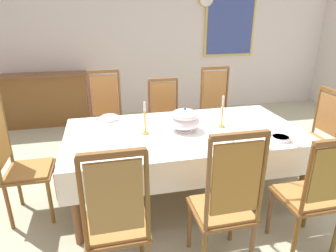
% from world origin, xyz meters
% --- Properties ---
extents(ground, '(7.77, 5.81, 0.04)m').
position_xyz_m(ground, '(0.00, 0.00, -0.02)').
color(ground, '#B0AF92').
extents(back_wall, '(7.77, 0.08, 3.05)m').
position_xyz_m(back_wall, '(0.00, 2.94, 1.52)').
color(back_wall, silver).
rests_on(back_wall, ground).
extents(dining_table, '(2.37, 1.24, 0.76)m').
position_xyz_m(dining_table, '(0.00, -0.08, 0.69)').
color(dining_table, brown).
rests_on(dining_table, ground).
extents(tablecloth, '(2.39, 1.26, 0.30)m').
position_xyz_m(tablecloth, '(0.00, -0.08, 0.70)').
color(tablecloth, white).
rests_on(tablecloth, dining_table).
extents(chair_south_a, '(0.44, 0.42, 1.15)m').
position_xyz_m(chair_south_a, '(-0.76, -1.11, 0.59)').
color(chair_south_a, brown).
rests_on(chair_south_a, ground).
extents(chair_north_a, '(0.44, 0.42, 1.21)m').
position_xyz_m(chair_north_a, '(-0.76, 0.95, 0.61)').
color(chair_north_a, brown).
rests_on(chair_north_a, ground).
extents(chair_south_b, '(0.44, 0.42, 1.20)m').
position_xyz_m(chair_south_b, '(0.02, -1.11, 0.60)').
color(chair_south_b, brown).
rests_on(chair_south_b, ground).
extents(chair_north_b, '(0.44, 0.42, 1.07)m').
position_xyz_m(chair_north_b, '(0.02, 0.94, 0.56)').
color(chair_north_b, brown).
rests_on(chair_north_b, ground).
extents(chair_south_c, '(0.44, 0.42, 1.08)m').
position_xyz_m(chair_south_c, '(0.77, -1.10, 0.56)').
color(chair_south_c, brown).
rests_on(chair_south_c, ground).
extents(chair_north_c, '(0.44, 0.42, 1.20)m').
position_xyz_m(chair_north_c, '(0.77, 0.95, 0.60)').
color(chair_north_c, brown).
rests_on(chair_north_c, ground).
extents(chair_head_west, '(0.42, 0.44, 1.20)m').
position_xyz_m(chair_head_west, '(-1.60, -0.08, 0.60)').
color(chair_head_west, brown).
rests_on(chair_head_west, ground).
extents(chair_head_east, '(0.42, 0.44, 1.10)m').
position_xyz_m(chair_head_east, '(1.59, -0.08, 0.57)').
color(chair_head_east, brown).
rests_on(chair_head_east, ground).
extents(soup_tureen, '(0.31, 0.31, 0.24)m').
position_xyz_m(soup_tureen, '(-0.00, -0.08, 0.88)').
color(soup_tureen, white).
rests_on(soup_tureen, tablecloth).
extents(candlestick_west, '(0.07, 0.07, 0.33)m').
position_xyz_m(candlestick_west, '(-0.41, -0.08, 0.89)').
color(candlestick_west, gold).
rests_on(candlestick_west, tablecloth).
extents(candlestick_east, '(0.07, 0.07, 0.34)m').
position_xyz_m(candlestick_east, '(0.41, -0.08, 0.90)').
color(candlestick_east, gold).
rests_on(candlestick_east, tablecloth).
extents(bowl_near_left, '(0.19, 0.19, 0.05)m').
position_xyz_m(bowl_near_left, '(-0.74, 0.42, 0.79)').
color(bowl_near_left, white).
rests_on(bowl_near_left, tablecloth).
extents(bowl_near_right, '(0.18, 0.18, 0.04)m').
position_xyz_m(bowl_near_right, '(0.82, -0.52, 0.78)').
color(bowl_near_right, white).
rests_on(bowl_near_right, tablecloth).
extents(spoon_primary, '(0.06, 0.17, 0.01)m').
position_xyz_m(spoon_primary, '(-0.87, 0.45, 0.77)').
color(spoon_primary, gold).
rests_on(spoon_primary, tablecloth).
extents(spoon_secondary, '(0.03, 0.18, 0.01)m').
position_xyz_m(spoon_secondary, '(0.94, -0.49, 0.77)').
color(spoon_secondary, gold).
rests_on(spoon_secondary, tablecloth).
extents(sideboard, '(1.44, 0.48, 0.90)m').
position_xyz_m(sideboard, '(-1.77, 2.63, 0.45)').
color(sideboard, brown).
rests_on(sideboard, ground).
extents(framed_painting, '(1.03, 0.05, 1.28)m').
position_xyz_m(framed_painting, '(1.75, 2.88, 1.72)').
color(framed_painting, '#D1B251').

